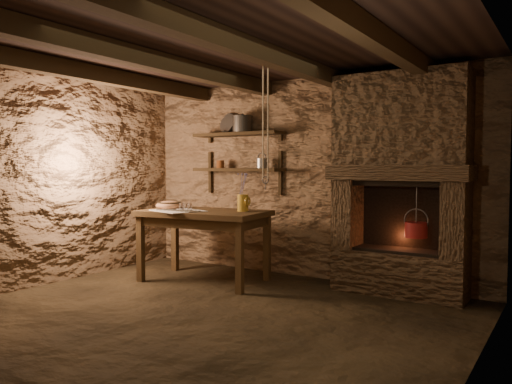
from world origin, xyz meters
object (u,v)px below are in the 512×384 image
Objects in this scene: work_table at (204,243)px; red_pot at (416,229)px; iron_stockpot at (243,125)px; wooden_bowl at (169,205)px; stoneware_jug at (243,195)px.

work_table is 2.85× the size of red_pot.
iron_stockpot reaches higher than red_pot.
iron_stockpot reaches higher than work_table.
work_table is at bearing -165.64° from red_pot.
red_pot is at bearing 12.28° from wooden_bowl.
stoneware_jug is at bearing 12.94° from work_table.
wooden_bowl is (-0.96, -0.18, -0.15)m from stoneware_jug.
work_table is 2.37m from red_pot.
iron_stockpot is at bearing 176.90° from red_pot.
work_table is 6.07× the size of iron_stockpot.
red_pot is at bearing 7.62° from work_table.
stoneware_jug is (0.45, 0.16, 0.57)m from work_table.
iron_stockpot reaches higher than wooden_bowl.
iron_stockpot is at bearing 77.91° from work_table.
red_pot is at bearing 20.38° from stoneware_jug.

